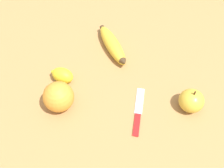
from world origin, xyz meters
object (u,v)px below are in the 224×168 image
(apple, at_px, (191,101))
(orange, at_px, (59,97))
(lemon, at_px, (62,75))
(banana, at_px, (113,45))
(paring_knife, at_px, (138,113))

(apple, bearing_deg, orange, -50.10)
(lemon, bearing_deg, apple, 116.11)
(banana, xyz_separation_m, lemon, (0.20, -0.03, 0.00))
(paring_knife, bearing_deg, banana, 115.43)
(paring_knife, bearing_deg, lemon, 161.42)
(orange, xyz_separation_m, apple, (-0.24, 0.28, -0.01))
(banana, xyz_separation_m, apple, (0.03, 0.31, 0.01))
(apple, xyz_separation_m, paring_knife, (0.11, -0.10, -0.03))
(orange, height_order, paring_knife, orange)
(orange, relative_size, lemon, 1.10)
(apple, distance_m, lemon, 0.39)
(banana, distance_m, orange, 0.27)
(banana, relative_size, paring_knife, 1.34)
(orange, relative_size, paring_knife, 0.60)
(banana, height_order, apple, apple)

